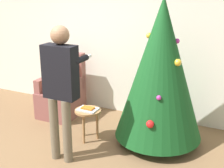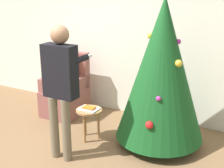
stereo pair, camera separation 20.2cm
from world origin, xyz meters
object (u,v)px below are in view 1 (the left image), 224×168
person_standing (61,81)px  armchair (62,94)px  side_stool (88,115)px  christmas_tree (161,69)px  person_seated (60,77)px

person_standing → armchair: bearing=124.7°
side_stool → christmas_tree: bearing=20.3°
person_seated → person_standing: 1.53m
armchair → person_standing: person_standing is taller
person_seated → person_standing: bearing=-54.5°
person_standing → side_stool: size_ratio=3.73×
christmas_tree → person_standing: (-1.03, -0.96, -0.04)m
person_seated → person_standing: person_standing is taller
person_standing → christmas_tree: bearing=43.0°
side_stool → armchair: bearing=144.4°
armchair → side_stool: size_ratio=2.28×
person_standing → side_stool: bearing=85.9°
christmas_tree → person_seated: size_ratio=1.67×
person_standing → side_stool: person_standing is taller
person_seated → person_standing: size_ratio=0.71×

